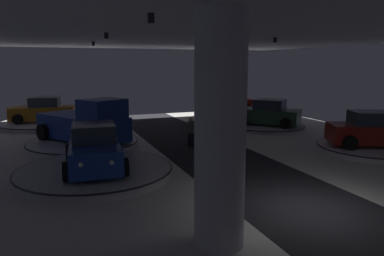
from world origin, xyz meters
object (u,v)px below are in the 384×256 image
object	(u,v)px
display_car_deep_left	(43,111)
display_car_mid_right	(373,130)
pickup_truck_far_left	(86,124)
display_platform_mid_left	(95,171)
display_car_mid_left	(94,148)
display_platform_far_right	(267,126)
visitor_walking_far	(191,130)
display_platform_far_left	(83,143)
display_platform_deep_left	(44,123)
display_car_deep_right	(227,103)
column_left	(220,132)
visitor_walking_near	(219,131)
display_platform_deep_right	(227,114)
display_car_far_right	(268,113)
display_platform_mid_right	(372,148)

from	to	relation	value
display_car_deep_left	display_car_mid_right	world-z (taller)	display_car_deep_left
pickup_truck_far_left	display_platform_mid_left	world-z (taller)	pickup_truck_far_left
display_car_mid_left	display_platform_far_right	xyz separation A→B (m)	(11.99, 6.68, -0.96)
pickup_truck_far_left	visitor_walking_far	bearing A→B (deg)	-20.27
visitor_walking_far	display_platform_far_left	bearing A→B (deg)	157.68
pickup_truck_far_left	display_car_mid_right	xyz separation A→B (m)	(13.07, -6.00, -0.18)
display_platform_deep_left	display_car_mid_right	bearing A→B (deg)	-42.41
display_car_mid_right	display_car_deep_right	world-z (taller)	display_car_deep_right
display_car_mid_left	visitor_walking_far	world-z (taller)	display_car_mid_left
display_platform_mid_left	column_left	bearing A→B (deg)	-71.96
column_left	pickup_truck_far_left	size ratio (longest dim) A/B	0.98
pickup_truck_far_left	display_car_deep_left	size ratio (longest dim) A/B	1.27
display_car_deep_left	display_platform_far_right	distance (m)	15.40
display_platform_far_left	display_platform_deep_left	bearing A→B (deg)	104.74
display_car_mid_left	column_left	bearing A→B (deg)	-72.06
display_platform_deep_left	visitor_walking_far	bearing A→B (deg)	-53.52
column_left	display_platform_deep_left	world-z (taller)	column_left
display_platform_mid_left	visitor_walking_near	bearing A→B (deg)	20.70
display_platform_mid_left	display_platform_deep_right	world-z (taller)	display_platform_mid_left
column_left	display_car_far_right	bearing A→B (deg)	53.40
display_car_mid_right	display_platform_far_right	world-z (taller)	display_car_mid_right
pickup_truck_far_left	display_car_mid_right	bearing A→B (deg)	-24.67
display_platform_mid_left	visitor_walking_far	distance (m)	6.25
display_car_mid_left	display_car_mid_right	world-z (taller)	display_car_mid_left
display_car_deep_left	column_left	bearing A→B (deg)	-78.19
column_left	display_car_mid_left	bearing A→B (deg)	107.94
display_car_mid_right	display_platform_mid_right	bearing A→B (deg)	-25.22
display_platform_mid_right	visitor_walking_far	distance (m)	9.07
display_car_mid_right	visitor_walking_far	bearing A→B (deg)	152.69
display_platform_deep_left	display_car_far_right	xyz separation A→B (m)	(14.02, -6.44, 0.83)
display_car_mid_left	display_car_far_right	xyz separation A→B (m)	(12.01, 6.65, -0.09)
display_car_mid_left	display_platform_mid_right	size ratio (longest dim) A/B	0.83
display_car_deep_left	display_platform_far_right	xyz separation A→B (m)	(13.97, -6.41, -0.94)
display_platform_far_left	display_platform_far_right	xyz separation A→B (m)	(11.99, 1.23, -0.03)
display_car_deep_left	visitor_walking_far	xyz separation A→B (m)	(7.21, -9.79, -0.17)
column_left	visitor_walking_near	xyz separation A→B (m)	(4.29, 9.03, -1.84)
column_left	display_car_deep_left	size ratio (longest dim) A/B	1.24
display_platform_deep_left	display_platform_mid_right	distance (m)	20.67
pickup_truck_far_left	display_car_far_right	size ratio (longest dim) A/B	1.31
display_platform_mid_right	display_car_far_right	bearing A→B (deg)	99.48
visitor_walking_near	visitor_walking_far	bearing A→B (deg)	143.17
display_platform_deep_left	display_car_mid_left	size ratio (longest dim) A/B	1.38
column_left	visitor_walking_far	distance (m)	10.56
display_platform_far_left	pickup_truck_far_left	distance (m)	1.12
column_left	visitor_walking_near	bearing A→B (deg)	64.61
display_platform_deep_left	display_car_mid_right	distance (m)	20.66
display_car_mid_left	visitor_walking_far	xyz separation A→B (m)	(5.23, 3.30, -0.19)
column_left	display_platform_deep_left	distance (m)	20.32
display_platform_deep_right	display_car_deep_right	xyz separation A→B (m)	(0.03, -0.01, 0.90)
pickup_truck_far_left	visitor_walking_near	bearing A→B (deg)	-23.85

